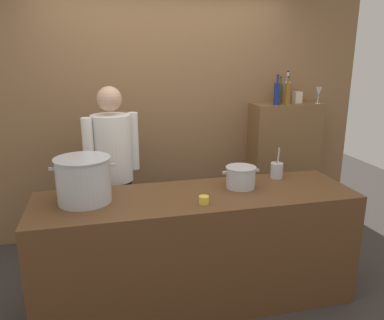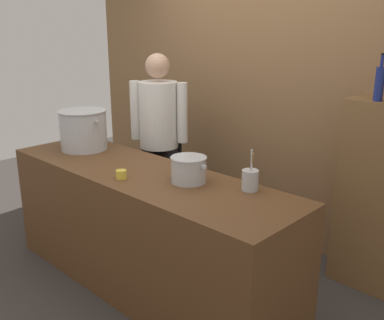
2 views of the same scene
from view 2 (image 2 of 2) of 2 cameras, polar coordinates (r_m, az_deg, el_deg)
name	(u,v)px [view 2 (image 2 of 2)]	position (r m, az deg, el deg)	size (l,w,h in m)	color
ground_plane	(147,284)	(3.52, -5.81, -15.56)	(8.00, 8.00, 0.00)	#383330
brick_back_panel	(263,71)	(4.04, 9.07, 11.21)	(4.40, 0.10, 3.00)	olive
prep_counter	(145,230)	(3.30, -6.04, -8.96)	(2.42, 0.70, 0.90)	brown
chef	(159,133)	(3.98, -4.23, 3.47)	(0.48, 0.41, 1.66)	black
stockpot_large	(83,130)	(3.76, -13.75, 3.77)	(0.45, 0.39, 0.32)	#B7BABF
stockpot_small	(189,169)	(2.90, -0.43, -1.21)	(0.30, 0.24, 0.17)	#B7BABF
utensil_crock	(250,180)	(2.78, 7.46, -2.52)	(0.10, 0.10, 0.26)	#B7BABF
butter_jar	(122,174)	(3.01, -9.02, -1.83)	(0.07, 0.07, 0.06)	yellow
wine_bottle_cobalt	(379,83)	(3.23, 22.89, 9.08)	(0.06, 0.06, 0.31)	navy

